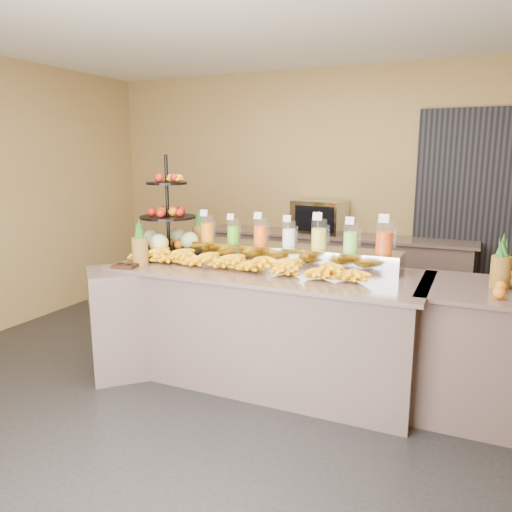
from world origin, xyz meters
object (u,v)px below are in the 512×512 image
Objects in this scene: pitcher_tray at (289,254)px; oven_warmer at (319,217)px; fruit_stand at (172,231)px; condiment_caddy at (125,266)px; banana_heap at (239,259)px.

pitcher_tray is 1.69m from oven_warmer.
pitcher_tray is 2.06× the size of fruit_stand.
pitcher_tray is 1.35m from condiment_caddy.
pitcher_tray is at bearing -75.50° from oven_warmer.
fruit_stand is 1.98m from oven_warmer.
oven_warmer is at bearing 89.19° from banana_heap.
oven_warmer is at bearing 84.13° from fruit_stand.
banana_heap is 0.93m from condiment_caddy.
oven_warmer is (-0.25, 1.67, 0.12)m from pitcher_tray.
condiment_caddy is at bearing -104.73° from oven_warmer.
banana_heap is at bearing -127.16° from pitcher_tray.
fruit_stand is 0.61m from condiment_caddy.
banana_heap is at bearing 20.96° from condiment_caddy.
banana_heap is (-0.28, -0.37, 0.01)m from pitcher_tray.
pitcher_tray is 3.24× the size of oven_warmer.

